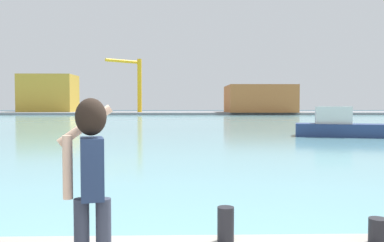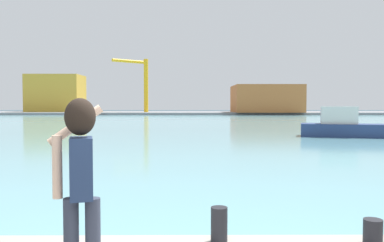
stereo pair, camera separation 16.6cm
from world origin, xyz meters
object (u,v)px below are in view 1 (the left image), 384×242
object	(u,v)px
harbor_bollard_2	(378,231)
warehouse_left	(49,93)
person_photographer	(91,172)
boat_moored	(342,126)
warehouse_right	(259,99)
port_crane	(135,80)
harbor_bollard	(226,224)

from	to	relation	value
harbor_bollard_2	warehouse_left	world-z (taller)	warehouse_left
person_photographer	boat_moored	xyz separation A→B (m)	(12.18, 23.99, -0.92)
person_photographer	boat_moored	distance (m)	26.92
warehouse_right	person_photographer	bearing A→B (deg)	-102.03
harbor_bollard_2	boat_moored	xyz separation A→B (m)	(8.97, 22.93, -0.01)
warehouse_right	port_crane	xyz separation A→B (m)	(-28.46, -0.23, 4.39)
harbor_bollard_2	port_crane	bearing A→B (deg)	98.65
boat_moored	port_crane	distance (m)	67.16
person_photographer	harbor_bollard_2	xyz separation A→B (m)	(3.21, 1.06, -0.91)
person_photographer	harbor_bollard_2	distance (m)	3.50
harbor_bollard	warehouse_left	size ratio (longest dim) A/B	0.03
harbor_bollard	boat_moored	world-z (taller)	boat_moored
person_photographer	warehouse_left	world-z (taller)	warehouse_left
boat_moored	person_photographer	bearing A→B (deg)	-101.17
person_photographer	warehouse_right	bearing A→B (deg)	-26.90
harbor_bollard	warehouse_left	distance (m)	98.06
harbor_bollard	port_crane	bearing A→B (deg)	97.46
warehouse_right	warehouse_left	bearing A→B (deg)	173.05
warehouse_right	port_crane	world-z (taller)	port_crane
harbor_bollard_2	port_crane	size ratio (longest dim) A/B	0.02
harbor_bollard	harbor_bollard_2	xyz separation A→B (m)	(1.84, -0.10, -0.06)
harbor_bollard	boat_moored	distance (m)	25.26
boat_moored	warehouse_left	xyz separation A→B (m)	(-43.89, 69.39, 4.26)
boat_moored	warehouse_left	distance (m)	82.22
harbor_bollard	port_crane	world-z (taller)	port_crane
warehouse_left	boat_moored	bearing A→B (deg)	-57.68
port_crane	boat_moored	bearing A→B (deg)	-70.72
person_photographer	boat_moored	size ratio (longest dim) A/B	0.24
person_photographer	boat_moored	world-z (taller)	person_photographer
person_photographer	warehouse_left	distance (m)	98.67
boat_moored	warehouse_right	world-z (taller)	warehouse_right
harbor_bollard_2	person_photographer	bearing A→B (deg)	-161.65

